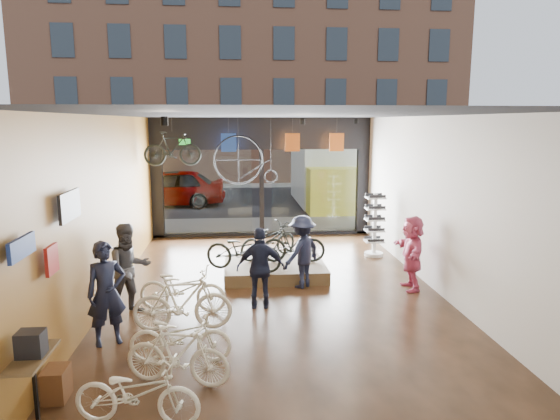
{
  "coord_description": "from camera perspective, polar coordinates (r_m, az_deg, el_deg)",
  "views": [
    {
      "loc": [
        -0.86,
        -9.99,
        3.67
      ],
      "look_at": [
        0.18,
        1.4,
        1.64
      ],
      "focal_mm": 32.0,
      "sensor_mm": 36.0,
      "label": 1
    }
  ],
  "objects": [
    {
      "name": "ground_plane",
      "position": [
        10.69,
        -0.28,
        -10.14
      ],
      "size": [
        7.0,
        12.0,
        0.04
      ],
      "primitive_type": "cube",
      "color": "black",
      "rests_on": "ground"
    },
    {
      "name": "ceiling",
      "position": [
        10.03,
        -0.3,
        10.91
      ],
      "size": [
        7.0,
        12.0,
        0.04
      ],
      "primitive_type": "cube",
      "color": "black",
      "rests_on": "ground"
    },
    {
      "name": "wall_left",
      "position": [
        10.49,
        -19.82,
        -0.26
      ],
      "size": [
        0.04,
        12.0,
        3.8
      ],
      "primitive_type": "cube",
      "color": "olive",
      "rests_on": "ground"
    },
    {
      "name": "wall_right",
      "position": [
        11.05,
        18.21,
        0.33
      ],
      "size": [
        0.04,
        12.0,
        3.8
      ],
      "primitive_type": "cube",
      "color": "beige",
      "rests_on": "ground"
    },
    {
      "name": "wall_back",
      "position": [
        4.43,
        6.58,
        -13.55
      ],
      "size": [
        7.0,
        0.04,
        3.8
      ],
      "primitive_type": "cube",
      "color": "beige",
      "rests_on": "ground"
    },
    {
      "name": "storefront",
      "position": [
        16.11,
        -2.12,
        3.75
      ],
      "size": [
        7.0,
        0.26,
        3.8
      ],
      "primitive_type": null,
      "color": "black",
      "rests_on": "ground"
    },
    {
      "name": "exit_sign",
      "position": [
        15.96,
        -10.84,
        7.66
      ],
      "size": [
        0.35,
        0.06,
        0.18
      ],
      "primitive_type": "cube",
      "color": "#198C26",
      "rests_on": "storefront"
    },
    {
      "name": "street_road",
      "position": [
        25.28,
        -3.2,
        1.67
      ],
      "size": [
        30.0,
        18.0,
        0.02
      ],
      "primitive_type": "cube",
      "color": "black",
      "rests_on": "ground"
    },
    {
      "name": "sidewalk_near",
      "position": [
        17.59,
        -2.29,
        -1.79
      ],
      "size": [
        30.0,
        2.4,
        0.12
      ],
      "primitive_type": "cube",
      "color": "slate",
      "rests_on": "ground"
    },
    {
      "name": "sidewalk_far",
      "position": [
        29.23,
        -3.48,
        2.95
      ],
      "size": [
        30.0,
        2.0,
        0.12
      ],
      "primitive_type": "cube",
      "color": "slate",
      "rests_on": "ground"
    },
    {
      "name": "opposite_building",
      "position": [
        31.68,
        -3.76,
        16.07
      ],
      "size": [
        26.0,
        5.0,
        14.0
      ],
      "primitive_type": "cube",
      "color": "brown",
      "rests_on": "ground"
    },
    {
      "name": "street_car",
      "position": [
        22.36,
        -12.51,
        2.5
      ],
      "size": [
        4.83,
        1.94,
        1.64
      ],
      "primitive_type": "imported",
      "rotation": [
        0.0,
        0.0,
        -1.57
      ],
      "color": "gray",
      "rests_on": "street_road"
    },
    {
      "name": "box_truck",
      "position": [
        21.48,
        5.4,
        3.89
      ],
      "size": [
        2.33,
        6.99,
        2.75
      ],
      "primitive_type": null,
      "color": "silver",
      "rests_on": "street_road"
    },
    {
      "name": "floor_bike_0",
      "position": [
        6.7,
        -16.02,
        -19.44
      ],
      "size": [
        1.65,
        0.82,
        0.83
      ],
      "primitive_type": "imported",
      "rotation": [
        0.0,
        0.0,
        1.39
      ],
      "color": "#ECE5CA",
      "rests_on": "ground_plane"
    },
    {
      "name": "floor_bike_1",
      "position": [
        7.41,
        -11.66,
        -15.81
      ],
      "size": [
        1.6,
        0.85,
        0.92
      ],
      "primitive_type": "imported",
      "rotation": [
        0.0,
        0.0,
        1.29
      ],
      "color": "#ECE5CA",
      "rests_on": "ground_plane"
    },
    {
      "name": "floor_bike_2",
      "position": [
        8.06,
        -11.33,
        -14.0
      ],
      "size": [
        1.6,
        0.64,
        0.82
      ],
      "primitive_type": "imported",
      "rotation": [
        0.0,
        0.0,
        1.51
      ],
      "color": "#ECE5CA",
      "rests_on": "ground_plane"
    },
    {
      "name": "floor_bike_3",
      "position": [
        9.13,
        -11.08,
        -10.29
      ],
      "size": [
        1.76,
        0.55,
        1.05
      ],
      "primitive_type": "imported",
      "rotation": [
        0.0,
        0.0,
        1.6
      ],
      "color": "#ECE5CA",
      "rests_on": "ground_plane"
    },
    {
      "name": "floor_bike_4",
      "position": [
        10.04,
        -11.08,
        -8.8
      ],
      "size": [
        1.83,
        0.97,
        0.91
      ],
      "primitive_type": "imported",
      "rotation": [
        0.0,
        0.0,
        1.35
      ],
      "color": "#ECE5CA",
      "rests_on": "ground_plane"
    },
    {
      "name": "display_platform",
      "position": [
        12.13,
        -0.61,
        -6.81
      ],
      "size": [
        2.4,
        1.8,
        0.3
      ],
      "primitive_type": "cube",
      "color": "#473620",
      "rests_on": "ground_plane"
    },
    {
      "name": "display_bike_left",
      "position": [
        11.44,
        -4.21,
        -4.63
      ],
      "size": [
        1.91,
        1.25,
        0.95
      ],
      "primitive_type": "imported",
      "rotation": [
        0.0,
        0.0,
        1.19
      ],
      "color": "black",
      "rests_on": "display_platform"
    },
    {
      "name": "display_bike_mid",
      "position": [
        12.08,
        1.55,
        -3.88
      ],
      "size": [
        1.57,
        0.56,
        0.92
      ],
      "primitive_type": "imported",
      "rotation": [
        0.0,
        0.0,
        1.49
      ],
      "color": "black",
      "rests_on": "display_platform"
    },
    {
      "name": "display_bike_right",
      "position": [
        12.51,
        -1.38,
        -3.48
      ],
      "size": [
        1.72,
        1.43,
        0.88
      ],
      "primitive_type": "imported",
      "rotation": [
        0.0,
        0.0,
        2.16
      ],
      "color": "black",
      "rests_on": "display_platform"
    },
    {
      "name": "customer_0",
      "position": [
        8.82,
        -19.21,
        -8.98
      ],
      "size": [
        0.76,
        0.65,
        1.76
      ],
      "primitive_type": "imported",
      "rotation": [
        0.0,
        0.0,
        0.43
      ],
      "color": "#161C33",
      "rests_on": "ground_plane"
    },
    {
      "name": "customer_1",
      "position": [
        10.04,
        -16.85,
        -6.48
      ],
      "size": [
        1.09,
        1.04,
        1.78
      ],
      "primitive_type": "imported",
      "rotation": [
        0.0,
        0.0,
        0.59
      ],
      "color": "#3F3F44",
      "rests_on": "ground_plane"
    },
    {
      "name": "customer_2",
      "position": [
        9.93,
        -2.23,
        -6.64
      ],
      "size": [
        0.98,
        0.47,
        1.63
      ],
      "primitive_type": "imported",
      "rotation": [
        0.0,
        0.0,
        3.07
      ],
      "color": "#161C33",
      "rests_on": "ground_plane"
    },
    {
      "name": "customer_3",
      "position": [
        11.15,
        2.54,
        -4.78
      ],
      "size": [
        1.19,
        1.16,
        1.63
      ],
      "primitive_type": "imported",
      "rotation": [
        0.0,
        0.0,
        3.89
      ],
      "color": "#161C33",
      "rests_on": "ground_plane"
    },
    {
      "name": "customer_5",
      "position": [
        11.39,
        14.84,
        -4.74
      ],
      "size": [
        0.6,
        1.57,
        1.65
      ],
      "primitive_type": "imported",
      "rotation": [
        0.0,
        0.0,
        4.64
      ],
      "color": "#CC4C72",
      "rests_on": "ground_plane"
    },
    {
      "name": "sunglasses_rack",
      "position": [
        13.95,
        10.76,
        -1.68
      ],
      "size": [
        0.58,
        0.51,
        1.75
      ],
      "primitive_type": null,
      "rotation": [
        0.0,
        0.0,
        0.17
      ],
      "color": "white",
      "rests_on": "ground_plane"
    },
    {
      "name": "wall_merch",
      "position": [
        7.36,
        -25.31,
        -9.74
      ],
      "size": [
        0.4,
        2.4,
        2.6
      ],
      "primitive_type": null,
      "color": "navy",
      "rests_on": "wall_left"
    },
    {
      "name": "penny_farthing",
      "position": [
        14.96,
        -3.6,
        5.55
      ],
      "size": [
        1.84,
        0.06,
        1.47
      ],
      "primitive_type": null,
      "color": "black",
      "rests_on": "ceiling"
    },
    {
      "name": "hung_bike",
      "position": [
        14.32,
        -12.18,
        6.85
      ],
      "size": [
        1.61,
        0.56,
        0.95
      ],
      "primitive_type": "imported",
      "rotation": [
        0.0,
        0.0,
        1.64
      ],
      "color": "black",
      "rests_on": "ceiling"
    },
    {
      "name": "jersey_left",
      "position": [
        15.21,
        -5.89,
        7.67
      ],
      "size": [
        0.45,
        0.03,
        0.55
      ],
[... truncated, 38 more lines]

